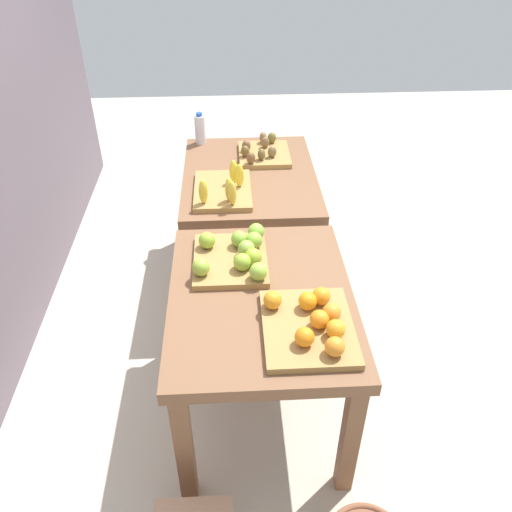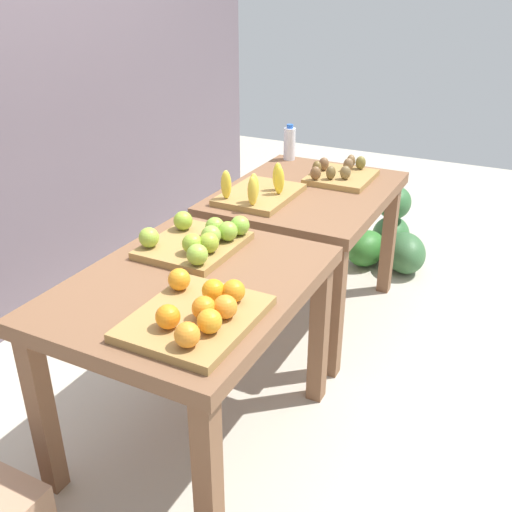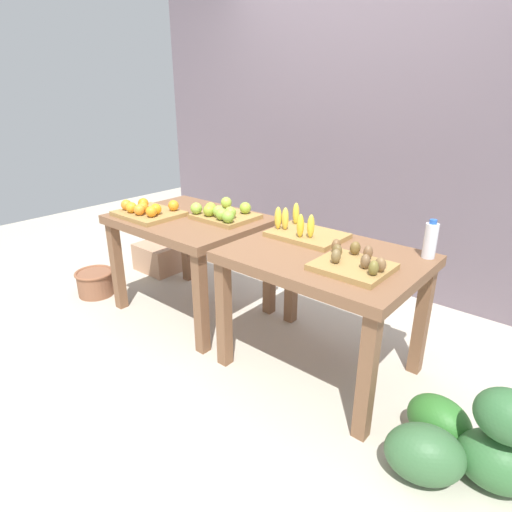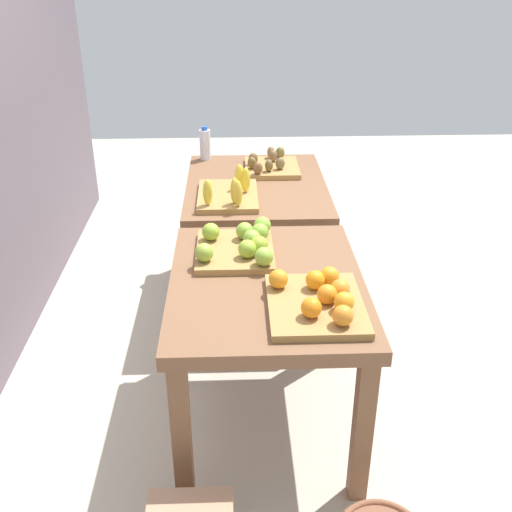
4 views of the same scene
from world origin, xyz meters
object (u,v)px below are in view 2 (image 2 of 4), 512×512
at_px(display_table_right, 307,208).
at_px(apple_bin, 199,240).
at_px(display_table_left, 191,306).
at_px(water_bottle, 290,143).
at_px(watermelon_pile, 390,237).
at_px(orange_bin, 198,313).
at_px(banana_crate, 259,192).
at_px(kiwi_bin, 340,174).

height_order(display_table_right, apple_bin, apple_bin).
relative_size(display_table_left, water_bottle, 4.94).
bearing_deg(watermelon_pile, orange_bin, 178.26).
bearing_deg(banana_crate, water_bottle, 12.18).
bearing_deg(kiwi_bin, display_table_left, 175.93).
height_order(banana_crate, kiwi_bin, banana_crate).
bearing_deg(watermelon_pile, apple_bin, 168.62).
distance_m(display_table_right, apple_bin, 0.91).
height_order(kiwi_bin, watermelon_pile, kiwi_bin).
xyz_separation_m(display_table_right, watermelon_pile, (0.88, -0.25, -0.46)).
xyz_separation_m(display_table_right, orange_bin, (-1.35, -0.18, 0.15)).
height_order(water_bottle, watermelon_pile, water_bottle).
xyz_separation_m(apple_bin, kiwi_bin, (1.11, -0.20, -0.01)).
xyz_separation_m(kiwi_bin, watermelon_pile, (0.66, -0.16, -0.60)).
distance_m(orange_bin, kiwi_bin, 1.57).
bearing_deg(display_table_left, display_table_right, 0.00).
xyz_separation_m(orange_bin, kiwi_bin, (1.57, 0.09, -0.01)).
height_order(apple_bin, banana_crate, banana_crate).
xyz_separation_m(display_table_right, banana_crate, (-0.25, 0.15, 0.14)).
xyz_separation_m(orange_bin, watermelon_pile, (2.23, -0.07, -0.61)).
bearing_deg(kiwi_bin, banana_crate, 152.09).
relative_size(display_table_left, banana_crate, 2.36).
distance_m(display_table_left, banana_crate, 0.89).
distance_m(display_table_right, banana_crate, 0.33).
xyz_separation_m(display_table_left, banana_crate, (0.87, 0.15, 0.14)).
relative_size(banana_crate, watermelon_pile, 0.71).
height_order(apple_bin, water_bottle, water_bottle).
bearing_deg(display_table_right, apple_bin, 173.26).
relative_size(display_table_left, kiwi_bin, 2.88).
relative_size(display_table_right, orange_bin, 2.36).
xyz_separation_m(kiwi_bin, water_bottle, (0.23, 0.40, 0.07)).
distance_m(display_table_left, apple_bin, 0.30).
bearing_deg(kiwi_bin, apple_bin, 169.76).
relative_size(display_table_left, display_table_right, 1.00).
distance_m(kiwi_bin, water_bottle, 0.47).
xyz_separation_m(orange_bin, apple_bin, (0.46, 0.29, 0.01)).
xyz_separation_m(display_table_left, water_bottle, (1.57, 0.31, 0.21)).
distance_m(display_table_right, orange_bin, 1.37).
height_order(display_table_left, watermelon_pile, display_table_left).
height_order(orange_bin, apple_bin, apple_bin).
bearing_deg(apple_bin, display_table_right, -6.74).
bearing_deg(display_table_right, watermelon_pile, -15.91).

